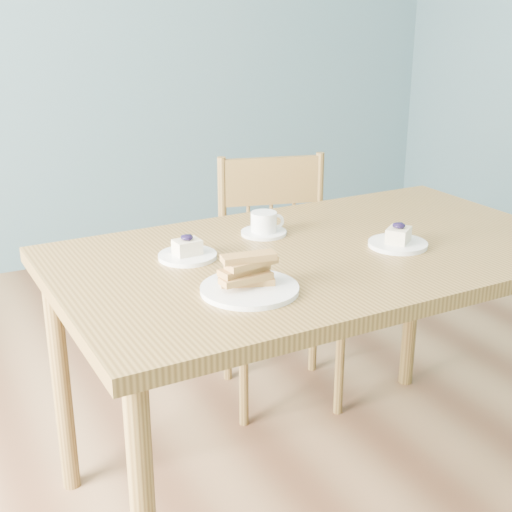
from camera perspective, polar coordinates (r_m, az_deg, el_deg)
room at (r=1.72m, az=0.55°, el=15.73°), size 5.01×5.01×2.71m
dining_table at (r=2.06m, az=5.07°, el=-1.57°), size 1.51×0.88×0.80m
dining_chair at (r=2.69m, az=1.86°, el=-1.92°), size 0.51×0.50×0.92m
cheesecake_plate_near at (r=2.09m, az=11.29°, el=1.24°), size 0.17×0.17×0.07m
cheesecake_plate_far at (r=1.96m, az=-5.51°, el=0.31°), size 0.16×0.16×0.07m
coffee_cup at (r=2.15m, az=0.66°, el=2.50°), size 0.14×0.14×0.07m
biscotti_plate at (r=1.73m, az=-0.52°, el=-1.94°), size 0.24×0.24×0.10m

